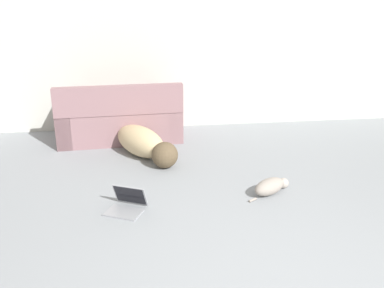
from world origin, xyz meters
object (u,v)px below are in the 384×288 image
Objects in this scene: couch at (120,120)px; cat at (271,186)px; laptop_open at (128,202)px; dog at (145,143)px.

cat is (1.57, -1.99, -0.20)m from couch.
couch is 2.15m from laptop_open.
dog reaches higher than cat.
laptop_open is at bearing 89.89° from couch.
laptop_open is (-1.46, -0.15, -0.01)m from cat.
couch reaches higher than laptop_open.
dog is at bearing 109.53° from couch.
cat is at bearing 14.77° from dog.
couch reaches higher than cat.
cat is 1.47m from laptop_open.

